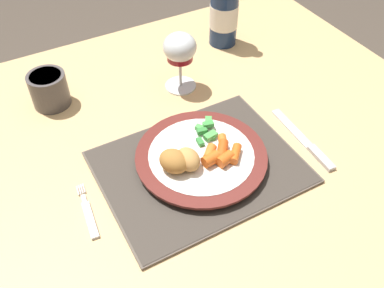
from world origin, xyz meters
TOP-DOWN VIEW (x-y plane):
  - dining_table at (0.00, 0.00)m, footprint 1.15×0.99m
  - placemat at (-0.02, -0.06)m, footprint 0.38×0.29m
  - dinner_plate at (-0.01, -0.05)m, footprint 0.26×0.26m
  - breaded_croquettes at (-0.06, -0.06)m, footprint 0.08×0.07m
  - green_beans_pile at (0.03, -0.00)m, footprint 0.06×0.06m
  - glazed_carrots at (0.02, -0.07)m, footprint 0.09×0.08m
  - fork at (-0.25, -0.06)m, footprint 0.03×0.12m
  - table_knife at (0.20, -0.11)m, footprint 0.03×0.20m
  - wine_glass at (0.07, 0.19)m, footprint 0.08×0.08m
  - bottle at (0.26, 0.31)m, footprint 0.07×0.07m
  - drinking_cup at (-0.22, 0.27)m, footprint 0.08×0.08m

SIDE VIEW (x-z plane):
  - dining_table at x=0.00m, z-range 0.28..1.02m
  - fork at x=-0.25m, z-range 0.74..0.75m
  - table_knife at x=0.20m, z-range 0.74..0.75m
  - placemat at x=-0.02m, z-range 0.74..0.75m
  - dinner_plate at x=-0.01m, z-range 0.75..0.77m
  - green_beans_pile at x=0.03m, z-range 0.77..0.78m
  - glazed_carrots at x=0.02m, z-range 0.76..0.79m
  - drinking_cup at x=-0.22m, z-range 0.74..0.82m
  - breaded_croquettes at x=-0.06m, z-range 0.77..0.81m
  - wine_glass at x=0.07m, z-range 0.77..0.91m
  - bottle at x=0.26m, z-range 0.71..0.98m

